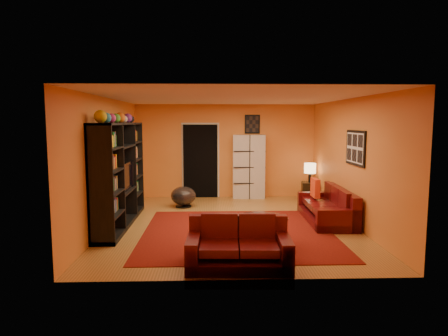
{
  "coord_description": "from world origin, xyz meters",
  "views": [
    {
      "loc": [
        -0.41,
        -8.16,
        2.12
      ],
      "look_at": [
        -0.14,
        0.1,
        1.16
      ],
      "focal_mm": 32.0,
      "sensor_mm": 36.0,
      "label": 1
    }
  ],
  "objects_px": {
    "entertainment_unit": "(120,174)",
    "storage_cabinet": "(249,167)",
    "loveseat": "(239,246)",
    "coffee_table": "(261,220)",
    "bowl_chair": "(183,196)",
    "side_table": "(309,191)",
    "table_lamp": "(310,169)",
    "tv": "(123,176)",
    "sofa": "(330,208)"
  },
  "relations": [
    {
      "from": "tv",
      "to": "coffee_table",
      "type": "distance_m",
      "value": 3.1
    },
    {
      "from": "entertainment_unit",
      "to": "coffee_table",
      "type": "relative_size",
      "value": 3.21
    },
    {
      "from": "loveseat",
      "to": "table_lamp",
      "type": "height_order",
      "value": "table_lamp"
    },
    {
      "from": "table_lamp",
      "to": "coffee_table",
      "type": "bearing_deg",
      "value": -115.37
    },
    {
      "from": "entertainment_unit",
      "to": "bowl_chair",
      "type": "bearing_deg",
      "value": 54.56
    },
    {
      "from": "bowl_chair",
      "to": "storage_cabinet",
      "type": "bearing_deg",
      "value": 33.24
    },
    {
      "from": "tv",
      "to": "storage_cabinet",
      "type": "relative_size",
      "value": 0.56
    },
    {
      "from": "loveseat",
      "to": "side_table",
      "type": "distance_m",
      "value": 5.27
    },
    {
      "from": "tv",
      "to": "sofa",
      "type": "relative_size",
      "value": 0.47
    },
    {
      "from": "loveseat",
      "to": "coffee_table",
      "type": "height_order",
      "value": "loveseat"
    },
    {
      "from": "side_table",
      "to": "table_lamp",
      "type": "bearing_deg",
      "value": 0.0
    },
    {
      "from": "entertainment_unit",
      "to": "storage_cabinet",
      "type": "bearing_deg",
      "value": 43.76
    },
    {
      "from": "storage_cabinet",
      "to": "bowl_chair",
      "type": "xyz_separation_m",
      "value": [
        -1.74,
        -1.14,
        -0.6
      ]
    },
    {
      "from": "bowl_chair",
      "to": "table_lamp",
      "type": "bearing_deg",
      "value": 11.68
    },
    {
      "from": "bowl_chair",
      "to": "tv",
      "type": "bearing_deg",
      "value": -124.61
    },
    {
      "from": "sofa",
      "to": "storage_cabinet",
      "type": "bearing_deg",
      "value": 121.08
    },
    {
      "from": "entertainment_unit",
      "to": "tv",
      "type": "distance_m",
      "value": 0.07
    },
    {
      "from": "sofa",
      "to": "table_lamp",
      "type": "bearing_deg",
      "value": 89.04
    },
    {
      "from": "coffee_table",
      "to": "side_table",
      "type": "bearing_deg",
      "value": 64.63
    },
    {
      "from": "loveseat",
      "to": "storage_cabinet",
      "type": "xyz_separation_m",
      "value": [
        0.65,
        5.22,
        0.59
      ]
    },
    {
      "from": "bowl_chair",
      "to": "table_lamp",
      "type": "height_order",
      "value": "table_lamp"
    },
    {
      "from": "entertainment_unit",
      "to": "side_table",
      "type": "xyz_separation_m",
      "value": [
        4.52,
        2.35,
        -0.8
      ]
    },
    {
      "from": "tv",
      "to": "coffee_table",
      "type": "height_order",
      "value": "tv"
    },
    {
      "from": "loveseat",
      "to": "table_lamp",
      "type": "distance_m",
      "value": 5.3
    },
    {
      "from": "entertainment_unit",
      "to": "storage_cabinet",
      "type": "relative_size",
      "value": 1.71
    },
    {
      "from": "tv",
      "to": "sofa",
      "type": "bearing_deg",
      "value": -88.39
    },
    {
      "from": "entertainment_unit",
      "to": "loveseat",
      "type": "bearing_deg",
      "value": -46.79
    },
    {
      "from": "bowl_chair",
      "to": "side_table",
      "type": "distance_m",
      "value": 3.41
    },
    {
      "from": "coffee_table",
      "to": "side_table",
      "type": "xyz_separation_m",
      "value": [
        1.79,
        3.77,
        -0.18
      ]
    },
    {
      "from": "storage_cabinet",
      "to": "bowl_chair",
      "type": "bearing_deg",
      "value": -142.03
    },
    {
      "from": "storage_cabinet",
      "to": "side_table",
      "type": "distance_m",
      "value": 1.77
    },
    {
      "from": "loveseat",
      "to": "sofa",
      "type": "bearing_deg",
      "value": -37.58
    },
    {
      "from": "coffee_table",
      "to": "sofa",
      "type": "bearing_deg",
      "value": 43.04
    },
    {
      "from": "coffee_table",
      "to": "tv",
      "type": "bearing_deg",
      "value": 151.63
    },
    {
      "from": "coffee_table",
      "to": "storage_cabinet",
      "type": "xyz_separation_m",
      "value": [
        0.19,
        4.23,
        0.45
      ]
    },
    {
      "from": "table_lamp",
      "to": "storage_cabinet",
      "type": "bearing_deg",
      "value": 164.11
    },
    {
      "from": "side_table",
      "to": "coffee_table",
      "type": "bearing_deg",
      "value": -115.37
    },
    {
      "from": "loveseat",
      "to": "side_table",
      "type": "bearing_deg",
      "value": -22.97
    },
    {
      "from": "sofa",
      "to": "table_lamp",
      "type": "height_order",
      "value": "table_lamp"
    },
    {
      "from": "tv",
      "to": "bowl_chair",
      "type": "height_order",
      "value": "tv"
    },
    {
      "from": "entertainment_unit",
      "to": "loveseat",
      "type": "relative_size",
      "value": 1.95
    },
    {
      "from": "sofa",
      "to": "loveseat",
      "type": "distance_m",
      "value": 3.34
    },
    {
      "from": "sofa",
      "to": "side_table",
      "type": "height_order",
      "value": "sofa"
    },
    {
      "from": "bowl_chair",
      "to": "sofa",
      "type": "bearing_deg",
      "value": -25.1
    },
    {
      "from": "sofa",
      "to": "table_lamp",
      "type": "xyz_separation_m",
      "value": [
        0.11,
        2.2,
        0.58
      ]
    },
    {
      "from": "sofa",
      "to": "table_lamp",
      "type": "distance_m",
      "value": 2.28
    },
    {
      "from": "tv",
      "to": "loveseat",
      "type": "xyz_separation_m",
      "value": [
        2.22,
        -2.44,
        -0.72
      ]
    },
    {
      "from": "sofa",
      "to": "side_table",
      "type": "distance_m",
      "value": 2.21
    },
    {
      "from": "storage_cabinet",
      "to": "bowl_chair",
      "type": "relative_size",
      "value": 2.81
    },
    {
      "from": "tv",
      "to": "bowl_chair",
      "type": "bearing_deg",
      "value": -34.61
    }
  ]
}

